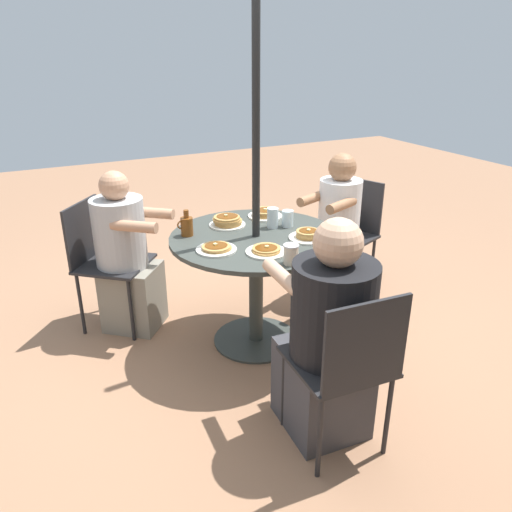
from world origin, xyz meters
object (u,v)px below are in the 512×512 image
pancake_plate_c (308,235)px  drinking_glass_a (273,218)px  patio_chair_south (103,255)px  drinking_glass_b (288,219)px  pancake_plate_e (266,250)px  patio_chair_east (348,228)px  patio_chair_north (347,361)px  diner_south (126,259)px  pancake_plate_d (265,214)px  coffee_cup (291,254)px  pancake_plate_a (227,221)px  diner_east (336,233)px  syrup_bottle (187,226)px  patio_table (256,259)px  pancake_plate_b (216,248)px  diner_north (328,342)px

pancake_plate_c → drinking_glass_a: drinking_glass_a is taller
patio_chair_south → drinking_glass_b: bearing=100.0°
pancake_plate_e → drinking_glass_a: bearing=-123.2°
drinking_glass_a → patio_chair_east: bearing=-160.7°
pancake_plate_c → patio_chair_north: bearing=69.4°
diner_south → pancake_plate_d: bearing=113.2°
patio_chair_south → coffee_cup: (-0.80, 1.14, 0.29)m
pancake_plate_a → pancake_plate_d: size_ratio=1.00×
diner_east → pancake_plate_a: (0.92, 0.07, 0.26)m
diner_east → pancake_plate_e: bearing=101.9°
coffee_cup → drinking_glass_b: size_ratio=1.03×
syrup_bottle → pancake_plate_e: bearing=123.6°
patio_table → coffee_cup: coffee_cup is taller
pancake_plate_a → pancake_plate_b: bearing=57.8°
pancake_plate_c → drinking_glass_b: 0.25m
patio_chair_east → patio_table: bearing=90.0°
patio_table → pancake_plate_e: size_ratio=4.56×
pancake_plate_d → pancake_plate_c: bearing=94.7°
patio_chair_north → diner_south: diner_south is taller
diner_south → pancake_plate_c: size_ratio=4.72×
diner_east → patio_chair_south: bearing=56.8°
pancake_plate_c → syrup_bottle: syrup_bottle is taller
patio_chair_north → diner_north: size_ratio=0.76×
pancake_plate_a → drinking_glass_a: (-0.25, 0.16, 0.03)m
diner_north → syrup_bottle: size_ratio=7.07×
diner_south → pancake_plate_e: bearing=76.2°
diner_east → diner_south: size_ratio=1.01×
coffee_cup → drinking_glass_a: 0.58m
patio_table → patio_chair_south: bearing=-39.6°
coffee_cup → patio_chair_east: bearing=-140.4°
pancake_plate_c → pancake_plate_b: bearing=-7.7°
patio_chair_north → pancake_plate_b: size_ratio=3.76×
diner_north → pancake_plate_c: (-0.32, -0.71, 0.26)m
patio_chair_north → pancake_plate_c: patio_chair_north is taller
drinking_glass_a → coffee_cup: bearing=71.3°
patio_chair_east → patio_chair_south: bearing=59.7°
diner_north → syrup_bottle: diner_north is taller
patio_table → diner_south: (0.69, -0.57, -0.09)m
coffee_cup → syrup_bottle: bearing=-61.6°
diner_east → diner_north: bearing=122.5°
drinking_glass_b → drinking_glass_a: bearing=-15.2°
diner_east → pancake_plate_d: (0.62, 0.02, 0.25)m
diner_south → coffee_cup: 1.26m
patio_table → pancake_plate_d: size_ratio=4.56×
patio_chair_north → diner_east: 1.66m
patio_chair_east → diner_north: bearing=119.3°
pancake_plate_d → pancake_plate_b: bearing=37.9°
drinking_glass_b → diner_north: bearing=71.5°
diner_south → pancake_plate_c: diner_south is taller
patio_chair_south → pancake_plate_c: patio_chair_south is taller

